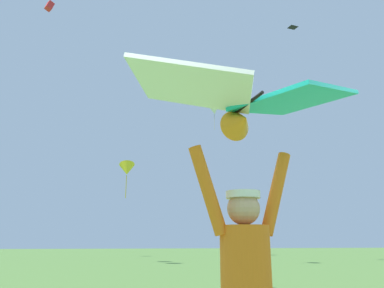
# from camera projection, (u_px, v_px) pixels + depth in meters

# --- Properties ---
(held_stunt_kite) EXTENTS (1.80, 1.08, 0.40)m
(held_stunt_kite) POSITION_uv_depth(u_px,v_px,m) (244.00, 101.00, 2.63)
(held_stunt_kite) COLOR black
(distant_kite_white_mid_right) EXTENTS (1.56, 1.57, 2.41)m
(distant_kite_white_mid_right) POSITION_uv_depth(u_px,v_px,m) (214.00, 110.00, 32.62)
(distant_kite_white_mid_right) COLOR white
(distant_kite_red_overhead_distant) EXTENTS (0.82, 0.83, 0.91)m
(distant_kite_red_overhead_distant) POSITION_uv_depth(u_px,v_px,m) (49.00, 6.00, 30.19)
(distant_kite_red_overhead_distant) COLOR red
(distant_kite_yellow_mid_left) EXTENTS (1.36, 1.51, 2.35)m
(distant_kite_yellow_mid_left) POSITION_uv_depth(u_px,v_px,m) (127.00, 170.00, 22.16)
(distant_kite_yellow_mid_left) COLOR yellow
(distant_kite_red_high_right) EXTENTS (0.76, 0.71, 0.38)m
(distant_kite_red_high_right) POSITION_uv_depth(u_px,v_px,m) (189.00, 78.00, 34.26)
(distant_kite_red_high_right) COLOR red
(distant_kite_black_low_left) EXTENTS (0.81, 0.81, 0.17)m
(distant_kite_black_low_left) POSITION_uv_depth(u_px,v_px,m) (293.00, 27.00, 24.72)
(distant_kite_black_low_left) COLOR black
(marker_flag) EXTENTS (0.30, 0.24, 1.78)m
(marker_flag) POSITION_uv_depth(u_px,v_px,m) (249.00, 231.00, 10.08)
(marker_flag) COLOR silver
(marker_flag) RESTS_ON ground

